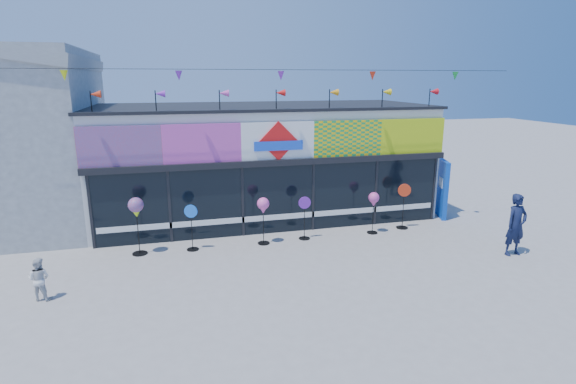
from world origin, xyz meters
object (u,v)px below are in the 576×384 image
object	(u,v)px
spinner_1	(192,226)
spinner_2	(263,207)
spinner_3	(304,217)
blue_sign	(442,189)
spinner_4	(374,201)
child	(39,279)
spinner_5	(403,205)
spinner_0	(136,209)
adult_man	(516,225)

from	to	relation	value
spinner_1	spinner_2	world-z (taller)	spinner_2
spinner_3	blue_sign	bearing A→B (deg)	10.29
spinner_4	spinner_1	bearing A→B (deg)	-179.69
spinner_1	spinner_4	world-z (taller)	spinner_1
child	spinner_2	bearing A→B (deg)	-143.07
spinner_1	spinner_2	size ratio (longest dim) A/B	0.95
blue_sign	spinner_3	distance (m)	5.75
spinner_2	spinner_5	size ratio (longest dim) A/B	0.95
blue_sign	spinner_4	size ratio (longest dim) A/B	1.51
blue_sign	spinner_2	distance (m)	7.10
spinner_0	spinner_4	distance (m)	7.46
spinner_4	child	xyz separation A→B (m)	(-9.53, -2.35, -0.61)
spinner_4	adult_man	bearing A→B (deg)	-41.30
spinner_5	child	size ratio (longest dim) A/B	1.51
blue_sign	adult_man	size ratio (longest dim) A/B	1.16
spinner_3	spinner_5	size ratio (longest dim) A/B	0.90
spinner_1	adult_man	xyz separation A→B (m)	(9.11, -2.77, 0.17)
spinner_5	spinner_0	bearing A→B (deg)	-178.74
spinner_2	adult_man	xyz separation A→B (m)	(6.93, -2.74, -0.28)
child	blue_sign	bearing A→B (deg)	-149.72
spinner_3	spinner_5	world-z (taller)	spinner_5
child	spinner_1	bearing A→B (deg)	-131.93
spinner_2	blue_sign	bearing A→B (deg)	9.09
spinner_1	child	world-z (taller)	spinner_1
spinner_0	adult_man	distance (m)	11.03
spinner_0	spinner_3	distance (m)	5.13
spinner_4	blue_sign	bearing A→B (deg)	17.99
blue_sign	spinner_5	world-z (taller)	blue_sign
blue_sign	spinner_3	xyz separation A→B (m)	(-5.64, -1.02, -0.33)
spinner_3	spinner_4	world-z (taller)	same
blue_sign	spinner_5	bearing A→B (deg)	-138.66
blue_sign	spinner_1	distance (m)	9.27
child	spinner_5	bearing A→B (deg)	-151.25
spinner_4	adult_man	xyz separation A→B (m)	(3.19, -2.80, -0.21)
child	spinner_0	bearing A→B (deg)	-115.82
spinner_1	spinner_5	size ratio (longest dim) A/B	0.90
spinner_3	spinner_4	xyz separation A→B (m)	(2.37, -0.04, 0.38)
spinner_2	spinner_3	xyz separation A→B (m)	(1.36, 0.10, -0.45)
blue_sign	spinner_3	bearing A→B (deg)	-150.97
blue_sign	spinner_1	xyz separation A→B (m)	(-9.20, -1.09, -0.32)
spinner_5	spinner_1	bearing A→B (deg)	-178.06
spinner_3	spinner_4	size ratio (longest dim) A/B	1.00
spinner_2	spinner_5	distance (m)	4.98
spinner_0	spinner_5	bearing A→B (deg)	1.26
blue_sign	spinner_0	bearing A→B (deg)	-155.70
adult_man	child	bearing A→B (deg)	173.68
blue_sign	spinner_4	bearing A→B (deg)	-143.26
spinner_0	adult_man	bearing A→B (deg)	-14.84
spinner_3	adult_man	distance (m)	6.25
spinner_5	adult_man	world-z (taller)	adult_man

